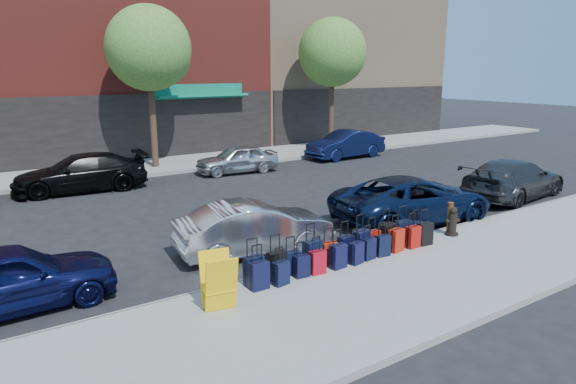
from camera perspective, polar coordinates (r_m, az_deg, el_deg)
ground at (r=16.31m, az=-4.69°, el=-2.98°), size 120.00×120.00×0.00m
sidewalk_near at (r=11.40m, az=11.85°, el=-10.28°), size 60.00×4.00×0.15m
sidewalk_far at (r=25.27m, az=-15.92°, el=2.64°), size 60.00×4.00×0.15m
curb_near at (r=12.77m, az=5.32°, el=-7.39°), size 60.00×0.08×0.15m
curb_far at (r=23.39m, az=-14.35°, el=1.89°), size 60.00×0.08×0.15m
building_right at (r=39.73m, az=2.87°, el=19.81°), size 15.00×12.12×18.00m
tree_center at (r=24.61m, az=-14.89°, el=14.93°), size 3.80×3.80×7.27m
tree_right at (r=29.82m, az=5.16°, el=14.99°), size 3.80×3.80×7.27m
suitcase_front_0 at (r=11.00m, az=-3.80°, el=-8.68°), size 0.44×0.26×1.02m
suitcase_front_1 at (r=11.30m, az=-1.26°, el=-8.08°), size 0.41×0.23×0.99m
suitcase_front_2 at (r=11.51m, az=0.40°, el=-7.85°), size 0.38×0.24×0.87m
suitcase_front_3 at (r=11.84m, az=2.72°, el=-6.93°), size 0.47×0.31×1.07m
suitcase_front_4 at (r=12.08m, az=4.60°, el=-6.82°), size 0.40×0.27×0.89m
suitcase_front_5 at (r=12.41m, az=6.43°, el=-6.21°), size 0.41×0.24×0.96m
suitcase_front_6 at (r=12.68m, az=8.16°, el=-5.67°), size 0.48×0.32×1.06m
suitcase_front_7 at (r=13.05m, az=9.41°, el=-5.41°), size 0.37×0.21×0.88m
suitcase_front_8 at (r=13.36m, az=11.02°, el=-4.82°), size 0.46×0.31×1.03m
suitcase_front_9 at (r=13.75m, az=12.67°, el=-4.40°), size 0.46×0.31×1.01m
suitcase_front_10 at (r=14.07m, az=14.05°, el=-4.27°), size 0.36×0.21×0.86m
suitcase_back_0 at (r=10.79m, az=-3.25°, el=-9.24°), size 0.41×0.24×0.96m
suitcase_back_1 at (r=10.99m, az=-0.78°, el=-9.00°), size 0.38×0.26×0.83m
suitcase_back_2 at (r=11.39m, az=1.54°, el=-8.23°), size 0.35×0.22×0.81m
suitcase_back_3 at (r=11.57m, az=3.29°, el=-7.81°), size 0.37×0.23×0.86m
suitcase_back_4 at (r=11.92m, az=5.60°, el=-7.12°), size 0.40×0.25×0.91m
suitcase_back_5 at (r=12.22m, az=7.60°, el=-6.73°), size 0.39×0.27×0.85m
suitcase_back_6 at (r=12.54m, az=8.93°, el=-6.25°), size 0.38×0.25×0.85m
suitcase_back_7 at (r=12.82m, az=10.49°, el=-5.88°), size 0.38×0.25×0.85m
suitcase_back_8 at (r=13.18m, az=11.95°, el=-5.26°), size 0.42×0.29×0.94m
suitcase_back_9 at (r=13.55m, az=13.71°, el=-4.87°), size 0.39×0.24×0.91m
suitcase_back_10 at (r=13.84m, az=14.95°, el=-4.51°), size 0.42×0.27×0.95m
fire_hydrant at (r=14.83m, az=17.80°, el=-3.18°), size 0.41×0.36×0.81m
bollard at (r=14.83m, az=17.53°, el=-2.77°), size 0.17×0.17×0.91m
display_rack at (r=9.97m, az=-7.73°, el=-9.86°), size 0.72×0.77×1.08m
car_near_0 at (r=11.41m, az=-28.63°, el=-8.43°), size 4.02×1.72×1.35m
car_near_1 at (r=13.16m, az=-3.73°, el=-4.00°), size 4.20×1.95×1.33m
car_near_2 at (r=16.22m, az=13.72°, el=-0.82°), size 5.40×3.01×1.43m
car_near_3 at (r=20.43m, az=23.78°, el=1.34°), size 5.13×2.57×1.43m
car_far_1 at (r=21.33m, az=-22.05°, el=1.98°), size 5.11×2.46×1.43m
car_far_2 at (r=23.43m, az=-5.69°, el=3.66°), size 3.88×1.93×1.27m
car_far_3 at (r=27.45m, az=6.42°, el=5.29°), size 4.48×1.69×1.46m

